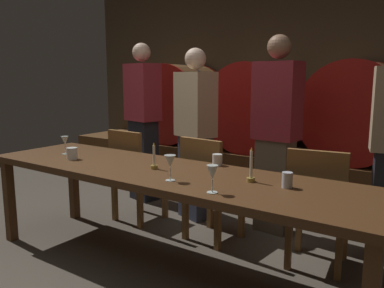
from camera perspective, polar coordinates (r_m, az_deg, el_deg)
ground_plane at (r=2.93m, az=-12.97°, el=-18.25°), size 7.59×7.59×0.00m
back_wall at (r=5.09m, az=12.38°, el=9.70°), size 5.84×0.24×2.77m
barrel_shelf at (r=4.72m, az=9.33°, el=-3.92°), size 5.25×0.90×0.53m
wine_barrel_left at (r=5.16m, az=-1.54°, el=5.89°), size 1.01×0.80×1.01m
wine_barrel_center at (r=4.60m, az=9.65°, el=5.31°), size 1.01×0.80×1.01m
wine_barrel_right at (r=4.26m, az=22.93°, el=4.35°), size 1.01×0.80×1.01m
dining_table at (r=2.73m, az=-3.95°, el=-5.10°), size 2.95×0.78×0.73m
chair_left at (r=3.74m, az=-8.43°, el=-3.92°), size 0.42×0.42×0.88m
chair_center at (r=3.26m, az=2.41°, el=-5.86°), size 0.44×0.44×0.88m
chair_right at (r=2.92m, az=17.73°, el=-8.15°), size 0.45×0.45×0.88m
guest_far_left at (r=4.36m, az=-7.11°, el=3.27°), size 0.42×0.32×1.72m
guest_center_left at (r=3.75m, az=0.48°, el=1.54°), size 0.44×0.35×1.63m
guest_center_right at (r=3.48m, az=12.08°, el=1.46°), size 0.40×0.27×1.71m
candle_left at (r=2.75m, az=-5.50°, el=-2.57°), size 0.05×0.05×0.19m
candle_right at (r=2.42m, az=8.54°, el=-4.03°), size 0.05×0.05×0.22m
wine_glass_left at (r=3.42m, az=-17.91°, el=0.37°), size 0.06×0.06×0.15m
wine_glass_center at (r=2.41m, az=-3.21°, el=-2.61°), size 0.07×0.07×0.16m
wine_glass_right at (r=2.16m, az=2.96°, el=-4.28°), size 0.06×0.06×0.16m
cup_left at (r=3.20m, az=-16.97°, el=-1.32°), size 0.08×0.08×0.09m
cup_center at (r=2.85m, az=3.69°, el=-2.29°), size 0.07×0.07×0.08m
cup_right at (r=2.34m, az=13.62°, el=-5.09°), size 0.06×0.06×0.09m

